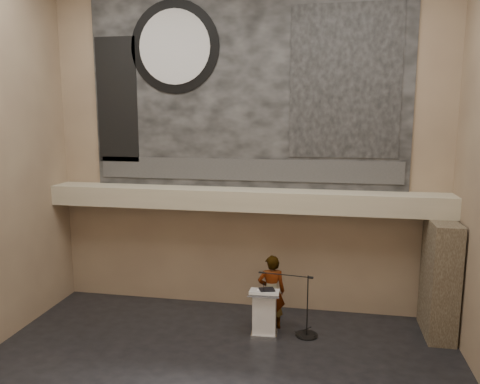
# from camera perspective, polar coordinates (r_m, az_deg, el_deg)

# --- Properties ---
(wall_back) EXTENTS (10.00, 0.02, 8.50)m
(wall_back) POSITION_cam_1_polar(r_m,az_deg,el_deg) (11.89, 0.71, 5.64)
(wall_back) COLOR #79624D
(wall_back) RESTS_ON floor
(wall_front) EXTENTS (10.00, 0.02, 8.50)m
(wall_front) POSITION_cam_1_polar(r_m,az_deg,el_deg) (4.29, -17.82, -2.16)
(wall_front) COLOR #79624D
(wall_front) RESTS_ON floor
(soffit) EXTENTS (10.00, 0.80, 0.50)m
(soffit) POSITION_cam_1_polar(r_m,az_deg,el_deg) (11.67, 0.36, -0.88)
(soffit) COLOR tan
(soffit) RESTS_ON wall_back
(sprinkler_left) EXTENTS (0.04, 0.04, 0.06)m
(sprinkler_left) POSITION_cam_1_polar(r_m,az_deg,el_deg) (12.05, -7.20, -1.97)
(sprinkler_left) COLOR #B2893D
(sprinkler_left) RESTS_ON soffit
(sprinkler_right) EXTENTS (0.04, 0.04, 0.06)m
(sprinkler_right) POSITION_cam_1_polar(r_m,az_deg,el_deg) (11.50, 9.68, -2.61)
(sprinkler_right) COLOR #B2893D
(sprinkler_right) RESTS_ON soffit
(banner) EXTENTS (8.00, 0.05, 5.00)m
(banner) POSITION_cam_1_polar(r_m,az_deg,el_deg) (11.85, 0.70, 12.64)
(banner) COLOR black
(banner) RESTS_ON wall_back
(banner_text_strip) EXTENTS (7.76, 0.02, 0.55)m
(banner_text_strip) POSITION_cam_1_polar(r_m,az_deg,el_deg) (11.88, 0.64, 2.73)
(banner_text_strip) COLOR #303030
(banner_text_strip) RESTS_ON banner
(banner_clock_rim) EXTENTS (2.30, 0.02, 2.30)m
(banner_clock_rim) POSITION_cam_1_polar(r_m,az_deg,el_deg) (12.33, -7.98, 17.10)
(banner_clock_rim) COLOR black
(banner_clock_rim) RESTS_ON banner
(banner_clock_face) EXTENTS (1.84, 0.02, 1.84)m
(banner_clock_face) POSITION_cam_1_polar(r_m,az_deg,el_deg) (12.31, -8.01, 17.11)
(banner_clock_face) COLOR silver
(banner_clock_face) RESTS_ON banner
(banner_building_print) EXTENTS (2.60, 0.02, 3.60)m
(banner_building_print) POSITION_cam_1_polar(r_m,az_deg,el_deg) (11.64, 12.69, 12.95)
(banner_building_print) COLOR black
(banner_building_print) RESTS_ON banner
(banner_brick_print) EXTENTS (1.10, 0.02, 3.20)m
(banner_brick_print) POSITION_cam_1_polar(r_m,az_deg,el_deg) (12.82, -14.77, 10.76)
(banner_brick_print) COLOR black
(banner_brick_print) RESTS_ON banner
(stone_pier) EXTENTS (0.60, 1.40, 2.70)m
(stone_pier) POSITION_cam_1_polar(r_m,az_deg,el_deg) (11.77, 23.17, -9.66)
(stone_pier) COLOR #403527
(stone_pier) RESTS_ON floor
(lectern) EXTENTS (0.69, 0.51, 1.13)m
(lectern) POSITION_cam_1_polar(r_m,az_deg,el_deg) (11.09, 3.00, -14.49)
(lectern) COLOR silver
(lectern) RESTS_ON floor
(binder) EXTENTS (0.41, 0.37, 0.04)m
(binder) POSITION_cam_1_polar(r_m,az_deg,el_deg) (10.84, 3.30, -11.83)
(binder) COLOR black
(binder) RESTS_ON lectern
(papers) EXTENTS (0.29, 0.35, 0.00)m
(papers) POSITION_cam_1_polar(r_m,az_deg,el_deg) (10.85, 2.67, -11.89)
(papers) COLOR white
(papers) RESTS_ON lectern
(speaker_person) EXTENTS (0.73, 0.55, 1.79)m
(speaker_person) POSITION_cam_1_polar(r_m,az_deg,el_deg) (11.34, 3.86, -12.03)
(speaker_person) COLOR silver
(speaker_person) RESTS_ON floor
(mic_stand) EXTENTS (1.40, 0.52, 1.45)m
(mic_stand) POSITION_cam_1_polar(r_m,az_deg,el_deg) (11.32, 7.95, -15.96)
(mic_stand) COLOR black
(mic_stand) RESTS_ON floor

